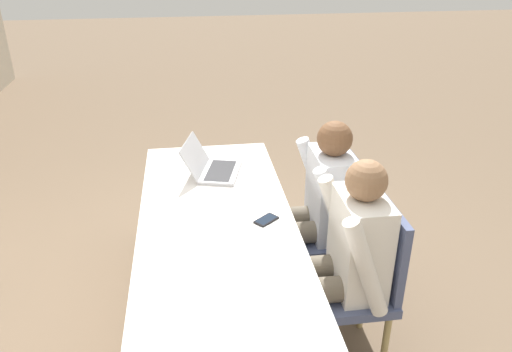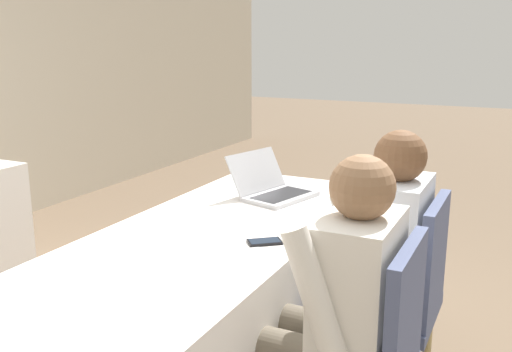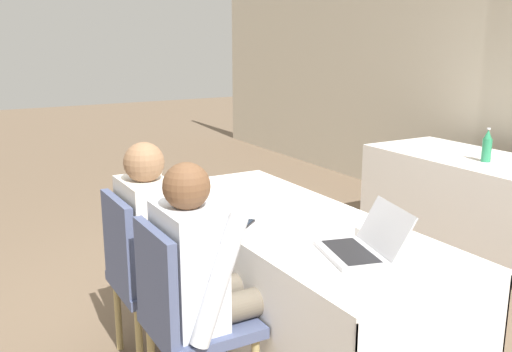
{
  "view_description": "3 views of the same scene",
  "coord_description": "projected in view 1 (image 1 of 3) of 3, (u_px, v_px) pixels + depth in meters",
  "views": [
    {
      "loc": [
        -2.23,
        0.11,
        2.1
      ],
      "look_at": [
        0.0,
        -0.21,
        0.99
      ],
      "focal_mm": 35.0,
      "sensor_mm": 36.0,
      "label": 1
    },
    {
      "loc": [
        -1.87,
        -1.12,
        1.49
      ],
      "look_at": [
        0.0,
        -0.21,
        0.99
      ],
      "focal_mm": 40.0,
      "sensor_mm": 36.0,
      "label": 2
    },
    {
      "loc": [
        2.36,
        -1.56,
        1.66
      ],
      "look_at": [
        0.0,
        -0.21,
        0.99
      ],
      "focal_mm": 40.0,
      "sensor_mm": 36.0,
      "label": 3
    }
  ],
  "objects": [
    {
      "name": "ground_plane",
      "position": [
        221.0,
        330.0,
        2.92
      ],
      "size": [
        24.0,
        24.0,
        0.0
      ],
      "primitive_type": "plane",
      "color": "brown"
    },
    {
      "name": "conference_table_near",
      "position": [
        218.0,
        249.0,
        2.67
      ],
      "size": [
        2.05,
        0.81,
        0.74
      ],
      "color": "white",
      "rests_on": "ground_plane"
    },
    {
      "name": "laptop",
      "position": [
        213.0,
        167.0,
        3.1
      ],
      "size": [
        0.41,
        0.4,
        0.21
      ],
      "rotation": [
        0.0,
        0.0,
        -0.26
      ],
      "color": "#B7B7BC",
      "rests_on": "conference_table_near"
    },
    {
      "name": "cell_phone",
      "position": [
        266.0,
        220.0,
        2.6
      ],
      "size": [
        0.13,
        0.14,
        0.01
      ],
      "rotation": [
        0.0,
        0.0,
        0.69
      ],
      "color": "black",
      "rests_on": "conference_table_near"
    },
    {
      "name": "paper_beside_laptop",
      "position": [
        176.0,
        163.0,
        3.24
      ],
      "size": [
        0.28,
        0.34,
        0.0
      ],
      "rotation": [
        0.0,
        0.0,
        -0.27
      ],
      "color": "white",
      "rests_on": "conference_table_near"
    },
    {
      "name": "paper_centre_table",
      "position": [
        241.0,
        333.0,
        1.87
      ],
      "size": [
        0.26,
        0.33,
        0.0
      ],
      "rotation": [
        0.0,
        0.0,
        -0.17
      ],
      "color": "white",
      "rests_on": "conference_table_near"
    },
    {
      "name": "paper_left_edge",
      "position": [
        265.0,
        238.0,
        2.45
      ],
      "size": [
        0.27,
        0.34,
        0.0
      ],
      "rotation": [
        0.0,
        0.0,
        0.24
      ],
      "color": "white",
      "rests_on": "conference_table_near"
    },
    {
      "name": "chair_near_left",
      "position": [
        361.0,
        278.0,
        2.56
      ],
      "size": [
        0.44,
        0.44,
        0.9
      ],
      "rotation": [
        0.0,
        0.0,
        3.14
      ],
      "color": "tan",
      "rests_on": "ground_plane"
    },
    {
      "name": "chair_near_right",
      "position": [
        332.0,
        225.0,
        3.02
      ],
      "size": [
        0.44,
        0.44,
        0.9
      ],
      "rotation": [
        0.0,
        0.0,
        3.14
      ],
      "color": "tan",
      "rests_on": "ground_plane"
    },
    {
      "name": "person_checkered_shirt",
      "position": [
        344.0,
        254.0,
        2.48
      ],
      "size": [
        0.5,
        0.52,
        1.16
      ],
      "rotation": [
        0.0,
        0.0,
        3.14
      ],
      "color": "#665B4C",
      "rests_on": "ground_plane"
    },
    {
      "name": "person_white_shirt",
      "position": [
        317.0,
        203.0,
        2.94
      ],
      "size": [
        0.5,
        0.52,
        1.16
      ],
      "rotation": [
        0.0,
        0.0,
        3.14
      ],
      "color": "#665B4C",
      "rests_on": "ground_plane"
    }
  ]
}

